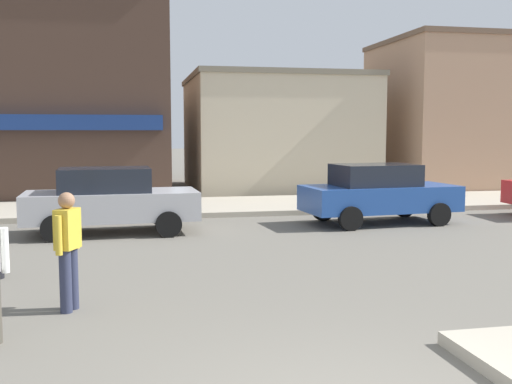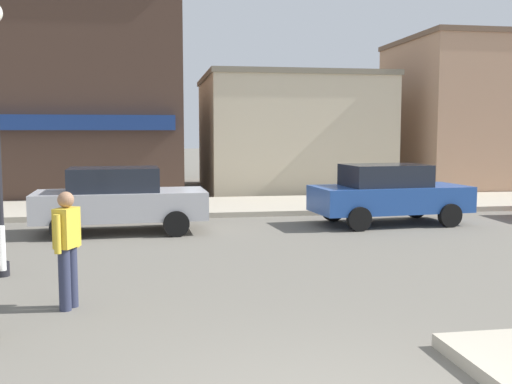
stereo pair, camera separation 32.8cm
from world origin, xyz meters
name	(u,v)px [view 1 (the left image)]	position (x,y,z in m)	size (l,w,h in m)	color
kerb_far	(188,207)	(0.00, 14.14, 0.07)	(80.00, 4.00, 0.15)	#B7AD99
parked_car_nearest	(110,200)	(-2.20, 10.11, 0.81)	(4.07, 2.01, 1.56)	#B7B7BC
parked_car_second	(379,193)	(4.64, 10.29, 0.81)	(4.13, 2.14, 1.56)	#234C9E
pedestrian_crossing_far	(68,247)	(-2.53, 3.92, 0.87)	(0.34, 0.54, 1.61)	#2D334C
building_corner_shop	(12,92)	(-6.27, 21.08, 3.97)	(12.18, 10.40, 7.94)	#473328
building_storefront_left_near	(274,133)	(4.19, 20.32, 2.34)	(7.10, 7.28, 4.68)	beige
building_storefront_left_mid	(451,115)	(11.66, 19.14, 3.12)	(5.71, 6.03, 6.23)	tan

